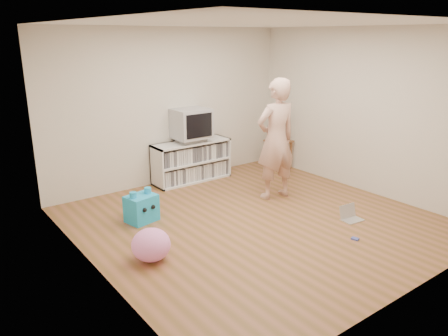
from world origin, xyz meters
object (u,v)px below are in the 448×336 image
at_px(laptop, 350,216).
at_px(plush_pink, 151,245).
at_px(media_unit, 191,161).
at_px(side_table, 278,147).
at_px(crt_tv, 191,123).
at_px(person, 276,139).
at_px(plush_blue, 142,208).
at_px(dvd_deck, 191,140).
at_px(table_lamp, 279,120).

xyz_separation_m(laptop, plush_pink, (-2.75, 0.63, 0.13)).
xyz_separation_m(media_unit, plush_pink, (-1.93, -2.16, -0.16)).
bearing_deg(side_table, crt_tv, 168.05).
xyz_separation_m(person, plush_pink, (-2.52, -0.66, -0.74)).
bearing_deg(media_unit, person, -68.60).
bearing_deg(person, laptop, 107.32).
xyz_separation_m(person, plush_blue, (-2.11, 0.40, -0.74)).
xyz_separation_m(plush_blue, plush_pink, (-0.41, -1.06, -0.01)).
bearing_deg(side_table, dvd_deck, 167.95).
bearing_deg(dvd_deck, crt_tv, -90.00).
xyz_separation_m(laptop, plush_blue, (-2.34, 1.69, 0.14)).
xyz_separation_m(side_table, plush_blue, (-3.25, -0.71, -0.22)).
bearing_deg(dvd_deck, side_table, -12.05).
relative_size(laptop, plush_pink, 0.70).
height_order(media_unit, laptop, media_unit).
xyz_separation_m(dvd_deck, table_lamp, (1.73, -0.37, 0.21)).
distance_m(media_unit, side_table, 1.78).
bearing_deg(table_lamp, side_table, 0.00).
xyz_separation_m(media_unit, side_table, (1.73, -0.39, 0.07)).
relative_size(dvd_deck, crt_tv, 0.75).
bearing_deg(laptop, dvd_deck, 112.24).
bearing_deg(plush_blue, dvd_deck, 23.61).
bearing_deg(media_unit, crt_tv, -90.00).
height_order(side_table, laptop, side_table).
xyz_separation_m(crt_tv, laptop, (0.82, -2.77, -0.97)).
bearing_deg(plush_pink, dvd_deck, 47.96).
bearing_deg(crt_tv, dvd_deck, 90.00).
height_order(media_unit, plush_pink, media_unit).
relative_size(laptop, plush_blue, 0.68).
bearing_deg(media_unit, laptop, -73.53).
bearing_deg(media_unit, plush_blue, -144.08).
height_order(table_lamp, plush_blue, table_lamp).
height_order(laptop, plush_pink, plush_pink).
bearing_deg(plush_blue, crt_tv, 23.53).
distance_m(dvd_deck, plush_blue, 1.94).
height_order(dvd_deck, table_lamp, table_lamp).
xyz_separation_m(side_table, laptop, (-0.91, -2.40, -0.36)).
xyz_separation_m(dvd_deck, plush_pink, (-1.93, -2.14, -0.55)).
bearing_deg(side_table, media_unit, 167.45).
xyz_separation_m(media_unit, dvd_deck, (0.00, -0.02, 0.39)).
bearing_deg(laptop, plush_pink, 172.80).
xyz_separation_m(media_unit, laptop, (0.82, -2.79, -0.30)).
bearing_deg(side_table, table_lamp, 0.00).
relative_size(media_unit, person, 0.75).
bearing_deg(crt_tv, person, -68.36).
relative_size(person, laptop, 6.05).
distance_m(side_table, table_lamp, 0.53).
height_order(crt_tv, plush_pink, crt_tv).
bearing_deg(crt_tv, media_unit, 90.00).
relative_size(table_lamp, laptop, 1.67).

